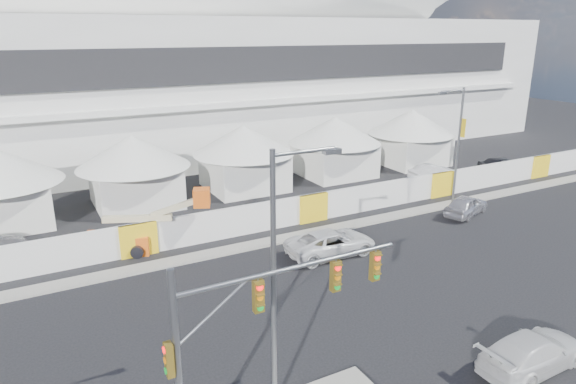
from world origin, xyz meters
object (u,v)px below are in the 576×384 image
streetlight_median (280,265)px  boom_lift (130,234)px  sedan_silver (466,205)px  lot_car_a (433,173)px  streetlight_curb (457,139)px  lot_car_b (501,164)px  traffic_mast (236,345)px  pickup_near (533,352)px  pickup_curb (331,243)px

streetlight_median → boom_lift: bearing=96.4°
sedan_silver → lot_car_a: 8.96m
streetlight_curb → lot_car_b: bearing=23.4°
lot_car_a → traffic_mast: size_ratio=0.56×
sedan_silver → lot_car_b: sedan_silver is taller
sedan_silver → boom_lift: 23.31m
traffic_mast → streetlight_median: 2.94m
sedan_silver → traffic_mast: bearing=98.9°
pickup_near → sedan_silver: bearing=-40.6°
pickup_curb → boom_lift: (-10.37, 6.36, 0.27)m
boom_lift → lot_car_b: bearing=25.8°
streetlight_median → pickup_near: bearing=-16.6°
pickup_near → streetlight_curb: (11.94, 16.19, 4.43)m
streetlight_median → streetlight_curb: streetlight_median is taller
pickup_near → streetlight_median: 11.15m
pickup_curb → boom_lift: boom_lift is taller
pickup_curb → lot_car_a: size_ratio=1.25×
traffic_mast → boom_lift: bearing=89.0°
sedan_silver → boom_lift: boom_lift is taller
pickup_near → lot_car_b: 31.37m
lot_car_a → streetlight_curb: bearing=153.4°
lot_car_a → streetlight_curb: size_ratio=0.50×
lot_car_a → pickup_near: bearing=150.1°
sedan_silver → pickup_curb: size_ratio=0.79×
pickup_near → traffic_mast: 12.31m
pickup_curb → lot_car_a: pickup_curb is taller
streetlight_curb → pickup_near: bearing=-126.4°
lot_car_a → boom_lift: boom_lift is taller
pickup_near → streetlight_curb: bearing=-38.3°
boom_lift → lot_car_a: bearing=28.4°
sedan_silver → lot_car_a: (4.28, 7.88, -0.01)m
sedan_silver → traffic_mast: size_ratio=0.55×
sedan_silver → traffic_mast: (-23.02, -12.32, 3.05)m
boom_lift → pickup_near: bearing=-36.4°
pickup_near → streetlight_median: streetlight_median is taller
lot_car_a → streetlight_median: streetlight_median is taller
pickup_curb → lot_car_b: size_ratio=1.28×
boom_lift → streetlight_curb: bearing=15.3°
lot_car_b → streetlight_median: size_ratio=0.47×
pickup_curb → traffic_mast: 15.72m
sedan_silver → lot_car_a: bearing=-47.8°
lot_car_b → pickup_curb: bearing=121.4°
pickup_curb → lot_car_a: (16.63, 9.06, -0.04)m
pickup_near → lot_car_a: size_ratio=1.14×
streetlight_median → pickup_curb: bearing=49.3°
sedan_silver → streetlight_curb: 4.98m
traffic_mast → streetlight_curb: (23.74, 14.50, 1.37)m
streetlight_median → streetlight_curb: 25.39m
lot_car_b → sedan_silver: bearing=133.2°
sedan_silver → pickup_near: sedan_silver is taller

